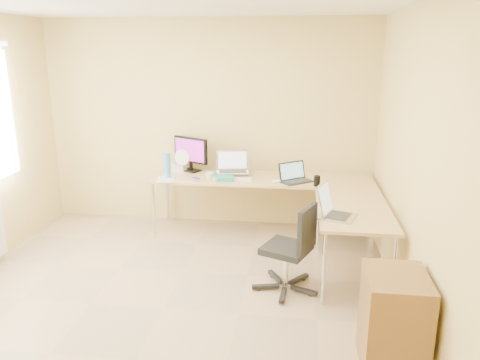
# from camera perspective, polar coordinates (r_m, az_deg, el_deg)

# --- Properties ---
(floor) EXTENTS (4.50, 4.50, 0.00)m
(floor) POSITION_cam_1_polar(r_m,az_deg,el_deg) (4.32, -9.44, -15.35)
(floor) COLOR tan
(floor) RESTS_ON ground
(wall_back) EXTENTS (4.50, 0.00, 4.50)m
(wall_back) POSITION_cam_1_polar(r_m,az_deg,el_deg) (5.96, -3.89, 6.87)
(wall_back) COLOR #DBC066
(wall_back) RESTS_ON ground
(wall_right) EXTENTS (0.00, 4.50, 4.50)m
(wall_right) POSITION_cam_1_polar(r_m,az_deg,el_deg) (3.77, 21.78, 0.55)
(wall_right) COLOR #DBC066
(wall_right) RESTS_ON ground
(desk_main) EXTENTS (2.65, 0.70, 0.73)m
(desk_main) POSITION_cam_1_polar(r_m,az_deg,el_deg) (5.71, 2.69, -3.21)
(desk_main) COLOR tan
(desk_main) RESTS_ON ground
(desk_return) EXTENTS (0.70, 1.30, 0.73)m
(desk_return) POSITION_cam_1_polar(r_m,az_deg,el_deg) (4.79, 13.51, -7.45)
(desk_return) COLOR tan
(desk_return) RESTS_ON ground
(monitor) EXTENTS (0.53, 0.38, 0.44)m
(monitor) POSITION_cam_1_polar(r_m,az_deg,el_deg) (5.86, -6.07, 3.17)
(monitor) COLOR black
(monitor) RESTS_ON desk_main
(book_stack) EXTENTS (0.27, 0.33, 0.05)m
(book_stack) POSITION_cam_1_polar(r_m,az_deg,el_deg) (5.53, -2.00, 0.39)
(book_stack) COLOR #228E78
(book_stack) RESTS_ON desk_main
(laptop_center) EXTENTS (0.44, 0.36, 0.25)m
(laptop_center) POSITION_cam_1_polar(r_m,az_deg,el_deg) (5.59, -0.90, 2.18)
(laptop_center) COLOR #ABABAD
(laptop_center) RESTS_ON desk_main
(laptop_black) EXTENTS (0.44, 0.43, 0.23)m
(laptop_black) POSITION_cam_1_polar(r_m,az_deg,el_deg) (5.41, 6.91, 0.92)
(laptop_black) COLOR black
(laptop_black) RESTS_ON desk_main
(keyboard) EXTENTS (0.47, 0.14, 0.02)m
(keyboard) POSITION_cam_1_polar(r_m,az_deg,el_deg) (5.51, -0.93, 0.20)
(keyboard) COLOR white
(keyboard) RESTS_ON desk_main
(mouse) EXTENTS (0.12, 0.10, 0.04)m
(mouse) POSITION_cam_1_polar(r_m,az_deg,el_deg) (5.38, 4.51, -0.12)
(mouse) COLOR white
(mouse) RESTS_ON desk_main
(mug) EXTENTS (0.11, 0.11, 0.09)m
(mug) POSITION_cam_1_polar(r_m,az_deg,el_deg) (5.51, -3.78, 0.54)
(mug) COLOR silver
(mug) RESTS_ON desk_main
(cd_stack) EXTENTS (0.13, 0.13, 0.03)m
(cd_stack) POSITION_cam_1_polar(r_m,az_deg,el_deg) (5.47, -5.52, 0.06)
(cd_stack) COLOR silver
(cd_stack) RESTS_ON desk_main
(water_bottle) EXTENTS (0.10, 0.10, 0.30)m
(water_bottle) POSITION_cam_1_polar(r_m,az_deg,el_deg) (5.60, -8.94, 1.75)
(water_bottle) COLOR #4792D8
(water_bottle) RESTS_ON desk_main
(papers) EXTENTS (0.25, 0.32, 0.01)m
(papers) POSITION_cam_1_polar(r_m,az_deg,el_deg) (5.56, -9.11, 0.07)
(papers) COLOR silver
(papers) RESTS_ON desk_main
(white_box) EXTENTS (0.23, 0.17, 0.08)m
(white_box) POSITION_cam_1_polar(r_m,az_deg,el_deg) (5.97, -7.90, 1.56)
(white_box) COLOR silver
(white_box) RESTS_ON desk_main
(desk_fan) EXTENTS (0.25, 0.25, 0.26)m
(desk_fan) POSITION_cam_1_polar(r_m,az_deg,el_deg) (5.92, -6.99, 2.36)
(desk_fan) COLOR white
(desk_fan) RESTS_ON desk_main
(black_cup) EXTENTS (0.08, 0.08, 0.12)m
(black_cup) POSITION_cam_1_polar(r_m,az_deg,el_deg) (5.29, 9.44, -0.12)
(black_cup) COLOR black
(black_cup) RESTS_ON desk_main
(laptop_return) EXTENTS (0.45, 0.40, 0.25)m
(laptop_return) POSITION_cam_1_polar(r_m,az_deg,el_deg) (4.33, 11.91, -2.97)
(laptop_return) COLOR silver
(laptop_return) RESTS_ON desk_return
(office_chair) EXTENTS (0.69, 0.69, 0.87)m
(office_chair) POSITION_cam_1_polar(r_m,az_deg,el_deg) (4.38, 5.75, -7.41)
(office_chair) COLOR black
(office_chair) RESTS_ON ground
(cabinet) EXTENTS (0.43, 0.53, 0.73)m
(cabinet) POSITION_cam_1_polar(r_m,az_deg,el_deg) (3.59, 18.33, -16.24)
(cabinet) COLOR #A4662B
(cabinet) RESTS_ON ground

